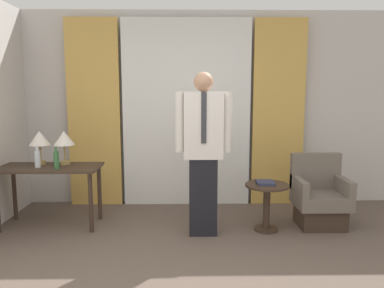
# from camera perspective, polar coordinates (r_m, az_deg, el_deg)

# --- Properties ---
(wall_back) EXTENTS (10.00, 0.06, 2.70)m
(wall_back) POSITION_cam_1_polar(r_m,az_deg,el_deg) (5.33, -0.84, 5.38)
(wall_back) COLOR beige
(wall_back) RESTS_ON ground_plane
(curtain_sheer_center) EXTENTS (1.76, 0.06, 2.58)m
(curtain_sheer_center) POSITION_cam_1_polar(r_m,az_deg,el_deg) (5.21, -0.83, 4.65)
(curtain_sheer_center) COLOR white
(curtain_sheer_center) RESTS_ON ground_plane
(curtain_drape_left) EXTENTS (0.72, 0.06, 2.58)m
(curtain_drape_left) POSITION_cam_1_polar(r_m,az_deg,el_deg) (5.36, -14.70, 4.49)
(curtain_drape_left) COLOR gold
(curtain_drape_left) RESTS_ON ground_plane
(curtain_drape_right) EXTENTS (0.72, 0.06, 2.58)m
(curtain_drape_right) POSITION_cam_1_polar(r_m,az_deg,el_deg) (5.37, 13.02, 4.55)
(curtain_drape_right) COLOR gold
(curtain_drape_right) RESTS_ON ground_plane
(desk) EXTENTS (1.18, 0.56, 0.72)m
(desk) POSITION_cam_1_polar(r_m,az_deg,el_deg) (4.74, -20.88, -4.51)
(desk) COLOR #38281E
(desk) RESTS_ON ground_plane
(table_lamp_left) EXTENTS (0.24, 0.24, 0.41)m
(table_lamp_left) POSITION_cam_1_polar(r_m,az_deg,el_deg) (4.85, -22.21, 0.64)
(table_lamp_left) COLOR #9E7F47
(table_lamp_left) RESTS_ON desk
(table_lamp_right) EXTENTS (0.24, 0.24, 0.41)m
(table_lamp_right) POSITION_cam_1_polar(r_m,az_deg,el_deg) (4.75, -18.91, 0.67)
(table_lamp_right) COLOR #9E7F47
(table_lamp_right) RESTS_ON desk
(bottle_near_edge) EXTENTS (0.07, 0.07, 0.25)m
(bottle_near_edge) POSITION_cam_1_polar(r_m,az_deg,el_deg) (4.69, -22.49, -2.07)
(bottle_near_edge) COLOR silver
(bottle_near_edge) RESTS_ON desk
(bottle_by_lamp) EXTENTS (0.06, 0.06, 0.25)m
(bottle_by_lamp) POSITION_cam_1_polar(r_m,az_deg,el_deg) (4.54, -19.97, -2.25)
(bottle_by_lamp) COLOR #336638
(bottle_by_lamp) RESTS_ON desk
(person) EXTENTS (0.62, 0.21, 1.81)m
(person) POSITION_cam_1_polar(r_m,az_deg,el_deg) (4.09, 1.73, -0.53)
(person) COLOR black
(person) RESTS_ON ground_plane
(armchair) EXTENTS (0.60, 0.54, 0.85)m
(armchair) POSITION_cam_1_polar(r_m,az_deg,el_deg) (4.77, 18.84, -7.98)
(armchair) COLOR #38281E
(armchair) RESTS_ON ground_plane
(side_table) EXTENTS (0.50, 0.50, 0.55)m
(side_table) POSITION_cam_1_polar(r_m,az_deg,el_deg) (4.43, 11.32, -8.24)
(side_table) COLOR #38281E
(side_table) RESTS_ON ground_plane
(book) EXTENTS (0.19, 0.21, 0.03)m
(book) POSITION_cam_1_polar(r_m,az_deg,el_deg) (4.40, 11.10, -5.79)
(book) COLOR #2D334C
(book) RESTS_ON side_table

